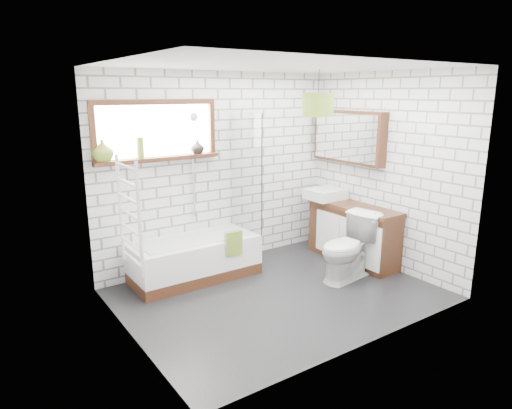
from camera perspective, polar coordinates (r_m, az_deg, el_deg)
floor at (r=5.31m, az=2.81°, el=-11.16°), size 3.40×2.60×0.01m
ceiling at (r=4.82m, az=3.18°, el=16.99°), size 3.40×2.60×0.01m
wall_back at (r=5.99m, az=-4.62°, el=4.30°), size 3.40×0.01×2.50m
wall_front at (r=3.98m, az=14.42°, el=-0.98°), size 3.40×0.01×2.50m
wall_left at (r=4.13m, az=-16.18°, el=-0.56°), size 0.01×2.60×2.50m
wall_right at (r=6.09m, az=15.90°, el=3.97°), size 0.01×2.60×2.50m
window at (r=5.51m, az=-12.28°, el=8.97°), size 1.52×0.16×0.68m
towel_radiator at (r=4.16m, az=-15.55°, el=-1.14°), size 0.06×0.52×1.00m
mirror_cabinet at (r=6.37m, az=11.48°, el=8.27°), size 0.16×1.20×0.70m
shower_riser at (r=5.75m, az=-7.89°, el=4.82°), size 0.02×0.02×1.30m
bathtub at (r=5.69m, az=-7.66°, el=-6.74°), size 1.54×0.68×0.50m
shower_screen at (r=5.79m, az=-1.32°, el=4.01°), size 0.02×0.72×1.50m
towel_green at (r=5.50m, az=-2.80°, el=-4.84°), size 0.21×0.06×0.29m
towel_beige at (r=5.49m, az=-2.93°, el=-4.87°), size 0.21×0.05×0.27m
vanity at (r=6.31m, az=12.03°, el=-3.53°), size 0.44×1.35×0.77m
basin at (r=6.49m, az=8.69°, el=1.31°), size 0.49×0.43×0.14m
tap at (r=6.59m, az=9.73°, el=2.00°), size 0.04×0.04×0.17m
toilet at (r=5.67m, az=11.44°, el=-5.29°), size 0.56×0.85×0.81m
vase_olive at (r=5.29m, az=-18.59°, el=6.20°), size 0.28×0.28×0.24m
vase_dark at (r=5.71m, az=-7.32°, el=6.98°), size 0.20×0.20×0.17m
bottle at (r=5.42m, az=-14.24°, el=6.66°), size 0.09×0.09×0.24m
pendant at (r=5.45m, az=7.77°, el=12.26°), size 0.36×0.36×0.27m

